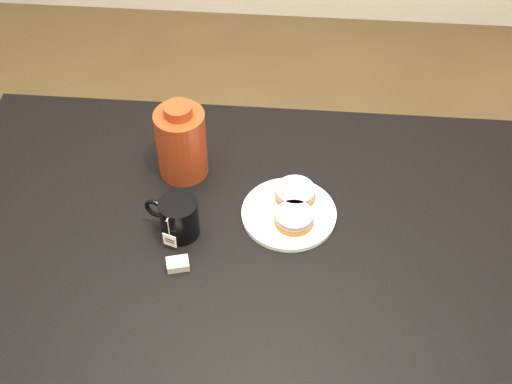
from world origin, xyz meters
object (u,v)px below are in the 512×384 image
bagel_front (294,218)px  bagel_package (181,142)px  bagel_back (295,193)px  plate (289,213)px  teabag_pouch (178,264)px  mug (178,217)px  table (262,273)px

bagel_front → bagel_package: (-0.26, 0.15, 0.06)m
bagel_back → bagel_front: 0.07m
bagel_back → plate: bearing=-103.5°
bagel_back → teabag_pouch: (-0.23, -0.20, -0.02)m
mug → bagel_front: bearing=27.3°
mug → plate: bearing=34.3°
bagel_package → plate: bearing=-25.7°
table → bagel_front: bagel_front is taller
bagel_back → table: bearing=-113.5°
bagel_back → teabag_pouch: size_ratio=2.82×
table → bagel_package: (-0.20, 0.22, 0.17)m
table → bagel_front: size_ratio=13.43×
bagel_back → teabag_pouch: bearing=-138.7°
plate → mug: size_ratio=1.57×
plate → mug: mug is taller
bagel_back → mug: 0.26m
plate → mug: bearing=-164.3°
bagel_front → teabag_pouch: 0.26m
plate → bagel_package: size_ratio=1.07×
table → mug: mug is taller
bagel_front → teabag_pouch: size_ratio=2.32×
table → bagel_back: 0.19m
mug → teabag_pouch: bearing=-65.0°
bagel_front → plate: bearing=113.4°
plate → mug: 0.24m
plate → bagel_package: (-0.25, 0.12, 0.08)m
table → bagel_back: bagel_back is taller
table → bagel_package: bearing=132.4°
bagel_package → bagel_back: bearing=-16.0°
teabag_pouch → bagel_front: bearing=29.3°
bagel_back → mug: size_ratio=0.97×
plate → bagel_package: bearing=154.3°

